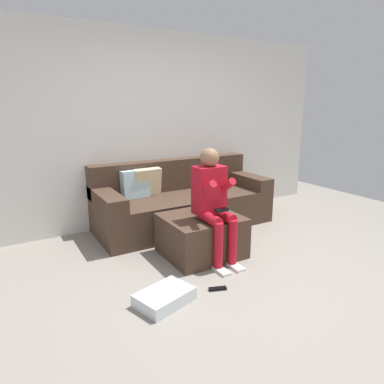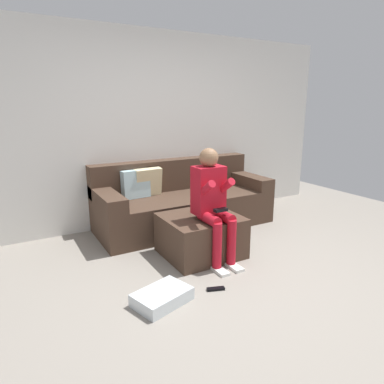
% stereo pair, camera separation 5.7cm
% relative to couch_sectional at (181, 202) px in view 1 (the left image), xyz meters
% --- Properties ---
extents(ground_plane, '(7.56, 7.56, 0.00)m').
position_rel_couch_sectional_xyz_m(ground_plane, '(-0.24, -1.79, -0.33)').
color(ground_plane, gray).
extents(wall_back, '(5.81, 0.10, 2.57)m').
position_rel_couch_sectional_xyz_m(wall_back, '(-0.24, 0.45, 0.96)').
color(wall_back, silver).
rests_on(wall_back, ground_plane).
extents(couch_sectional, '(2.35, 0.92, 0.88)m').
position_rel_couch_sectional_xyz_m(couch_sectional, '(0.00, 0.00, 0.00)').
color(couch_sectional, '#473326').
rests_on(couch_sectional, ground_plane).
extents(ottoman, '(0.80, 0.73, 0.44)m').
position_rel_couch_sectional_xyz_m(ottoman, '(-0.27, -0.95, -0.10)').
color(ottoman, '#473326').
rests_on(ottoman, ground_plane).
extents(person_seated, '(0.32, 0.59, 1.19)m').
position_rel_couch_sectional_xyz_m(person_seated, '(-0.23, -1.11, 0.36)').
color(person_seated, red).
rests_on(person_seated, ground_plane).
extents(storage_bin, '(0.54, 0.44, 0.11)m').
position_rel_couch_sectional_xyz_m(storage_bin, '(-1.05, -1.62, -0.27)').
color(storage_bin, silver).
rests_on(storage_bin, ground_plane).
extents(remote_near_ottoman, '(0.17, 0.10, 0.02)m').
position_rel_couch_sectional_xyz_m(remote_near_ottoman, '(-0.54, -1.67, -0.31)').
color(remote_near_ottoman, black).
rests_on(remote_near_ottoman, ground_plane).
extents(remote_by_storage_bin, '(0.16, 0.13, 0.02)m').
position_rel_couch_sectional_xyz_m(remote_by_storage_bin, '(-0.82, -1.55, -0.31)').
color(remote_by_storage_bin, black).
rests_on(remote_by_storage_bin, ground_plane).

